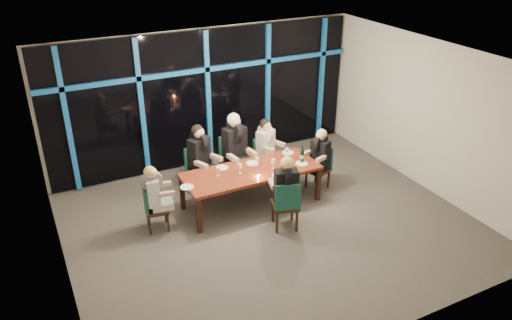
% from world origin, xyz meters
% --- Properties ---
extents(room, '(7.04, 7.00, 3.02)m').
position_xyz_m(room, '(0.00, 0.00, 2.02)').
color(room, '#58524D').
rests_on(room, ground).
extents(window_wall, '(6.86, 0.43, 2.94)m').
position_xyz_m(window_wall, '(0.01, 2.93, 1.55)').
color(window_wall, black).
rests_on(window_wall, ground).
extents(dining_table, '(2.60, 1.00, 0.75)m').
position_xyz_m(dining_table, '(0.00, 0.80, 0.68)').
color(dining_table, maroon).
rests_on(dining_table, ground).
extents(chair_far_left, '(0.62, 0.62, 1.00)m').
position_xyz_m(chair_far_left, '(-0.72, 1.71, 0.56)').
color(chair_far_left, black).
rests_on(chair_far_left, ground).
extents(chair_far_mid, '(0.57, 0.57, 1.08)m').
position_xyz_m(chair_far_mid, '(0.03, 1.69, 0.60)').
color(chair_far_mid, black).
rests_on(chair_far_mid, ground).
extents(chair_far_right, '(0.54, 0.54, 0.90)m').
position_xyz_m(chair_far_right, '(0.75, 1.72, 0.50)').
color(chair_far_right, black).
rests_on(chair_far_right, ground).
extents(chair_end_left, '(0.46, 0.46, 0.86)m').
position_xyz_m(chair_end_left, '(-1.93, 0.82, 0.48)').
color(chair_end_left, black).
rests_on(chair_end_left, ground).
extents(chair_end_right, '(0.52, 0.52, 0.88)m').
position_xyz_m(chair_end_right, '(1.58, 0.81, 0.49)').
color(chair_end_right, black).
rests_on(chair_end_right, ground).
extents(chair_near_mid, '(0.56, 0.56, 0.97)m').
position_xyz_m(chair_near_mid, '(0.17, -0.24, 0.54)').
color(chair_near_mid, black).
rests_on(chair_near_mid, ground).
extents(diner_far_left, '(0.63, 0.69, 0.98)m').
position_xyz_m(diner_far_left, '(-0.69, 1.64, 0.96)').
color(diner_far_left, black).
rests_on(diner_far_left, ground).
extents(diner_far_mid, '(0.58, 0.71, 1.05)m').
position_xyz_m(diner_far_mid, '(0.05, 1.60, 1.03)').
color(diner_far_mid, black).
rests_on(diner_far_mid, ground).
extents(diner_far_right, '(0.56, 0.62, 0.88)m').
position_xyz_m(diner_far_right, '(0.78, 1.65, 0.86)').
color(diner_far_right, silver).
rests_on(diner_far_right, ground).
extents(diner_end_left, '(0.57, 0.46, 0.84)m').
position_xyz_m(diner_end_left, '(-1.86, 0.81, 0.82)').
color(diner_end_left, black).
rests_on(diner_end_left, ground).
extents(diner_end_right, '(0.60, 0.53, 0.86)m').
position_xyz_m(diner_end_right, '(1.51, 0.78, 0.84)').
color(diner_end_right, black).
rests_on(diner_end_right, ground).
extents(diner_near_mid, '(0.57, 0.66, 0.94)m').
position_xyz_m(diner_near_mid, '(0.19, -0.16, 0.93)').
color(diner_near_mid, black).
rests_on(diner_near_mid, ground).
extents(plate_far_left, '(0.24, 0.24, 0.01)m').
position_xyz_m(plate_far_left, '(-0.46, 1.12, 0.76)').
color(plate_far_left, white).
rests_on(plate_far_left, dining_table).
extents(plate_far_mid, '(0.24, 0.24, 0.01)m').
position_xyz_m(plate_far_mid, '(0.14, 1.04, 0.76)').
color(plate_far_mid, white).
rests_on(plate_far_mid, dining_table).
extents(plate_far_right, '(0.24, 0.24, 0.01)m').
position_xyz_m(plate_far_right, '(0.99, 1.13, 0.76)').
color(plate_far_right, white).
rests_on(plate_far_right, dining_table).
extents(plate_end_left, '(0.24, 0.24, 0.01)m').
position_xyz_m(plate_end_left, '(-1.28, 0.72, 0.76)').
color(plate_end_left, white).
rests_on(plate_end_left, dining_table).
extents(plate_end_right, '(0.24, 0.24, 0.01)m').
position_xyz_m(plate_end_right, '(0.98, 0.59, 0.76)').
color(plate_end_right, white).
rests_on(plate_end_right, dining_table).
extents(plate_near_mid, '(0.24, 0.24, 0.01)m').
position_xyz_m(plate_near_mid, '(0.36, 0.38, 0.76)').
color(plate_near_mid, white).
rests_on(plate_near_mid, dining_table).
extents(wine_bottle, '(0.08, 0.08, 0.35)m').
position_xyz_m(wine_bottle, '(1.03, 0.65, 0.88)').
color(wine_bottle, black).
rests_on(wine_bottle, dining_table).
extents(water_pitcher, '(0.12, 0.11, 0.19)m').
position_xyz_m(water_pitcher, '(0.66, 0.59, 0.85)').
color(water_pitcher, silver).
rests_on(water_pitcher, dining_table).
extents(tea_light, '(0.04, 0.04, 0.03)m').
position_xyz_m(tea_light, '(-0.00, 0.50, 0.76)').
color(tea_light, '#FFAD4C').
rests_on(tea_light, dining_table).
extents(wine_glass_a, '(0.07, 0.07, 0.19)m').
position_xyz_m(wine_glass_a, '(-0.24, 0.78, 0.89)').
color(wine_glass_a, white).
rests_on(wine_glass_a, dining_table).
extents(wine_glass_b, '(0.06, 0.06, 0.16)m').
position_xyz_m(wine_glass_b, '(0.19, 0.93, 0.87)').
color(wine_glass_b, silver).
rests_on(wine_glass_b, dining_table).
extents(wine_glass_c, '(0.08, 0.08, 0.19)m').
position_xyz_m(wine_glass_c, '(0.39, 0.66, 0.89)').
color(wine_glass_c, silver).
rests_on(wine_glass_c, dining_table).
extents(wine_glass_d, '(0.07, 0.07, 0.18)m').
position_xyz_m(wine_glass_d, '(-0.64, 0.87, 0.88)').
color(wine_glass_d, silver).
rests_on(wine_glass_d, dining_table).
extents(wine_glass_e, '(0.07, 0.07, 0.18)m').
position_xyz_m(wine_glass_e, '(0.90, 1.02, 0.88)').
color(wine_glass_e, silver).
rests_on(wine_glass_e, dining_table).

